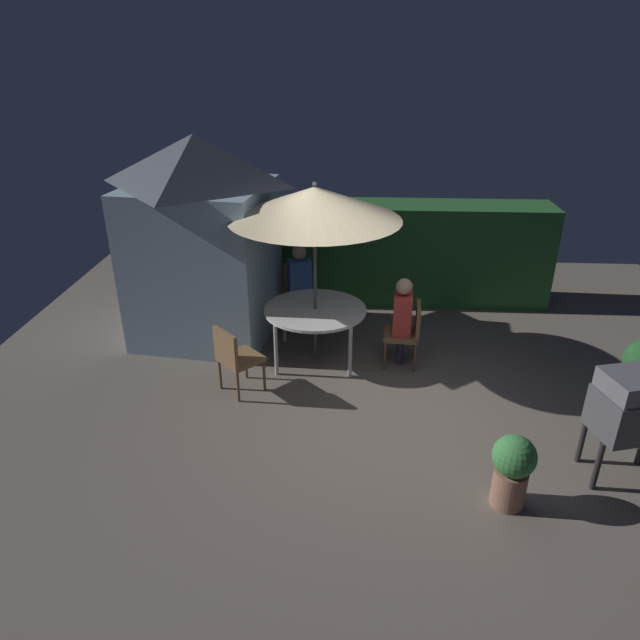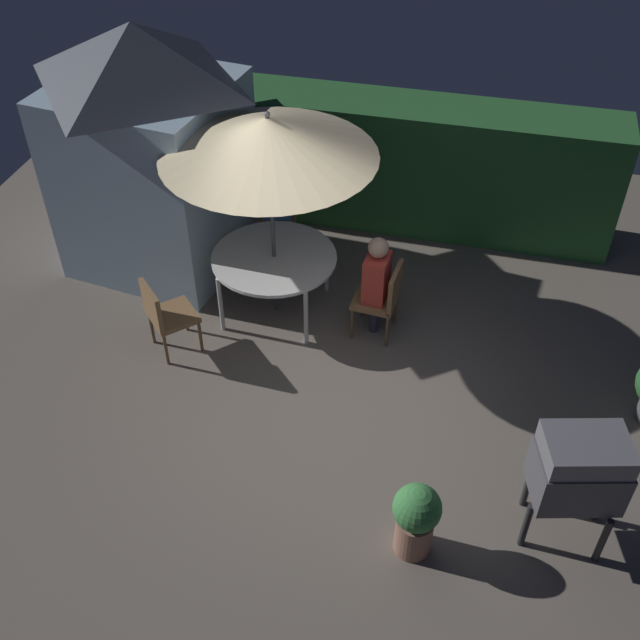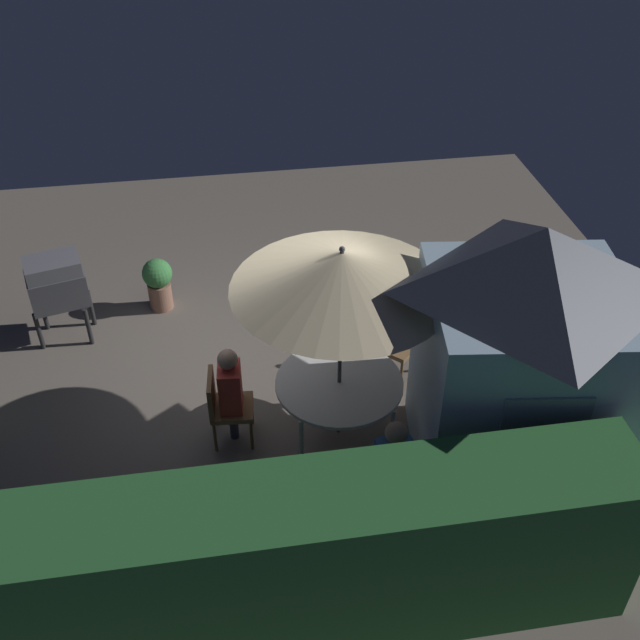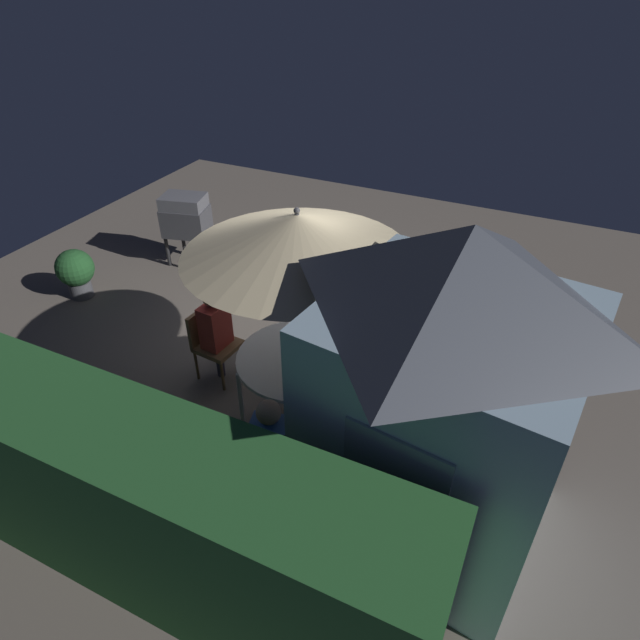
{
  "view_description": "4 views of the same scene",
  "coord_description": "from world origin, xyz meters",
  "px_view_note": "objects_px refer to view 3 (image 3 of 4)",
  "views": [
    {
      "loc": [
        -0.36,
        -5.78,
        3.96
      ],
      "look_at": [
        -0.7,
        0.31,
        1.05
      ],
      "focal_mm": 31.95,
      "sensor_mm": 36.0,
      "label": 1
    },
    {
      "loc": [
        1.29,
        -5.16,
        5.71
      ],
      "look_at": [
        -0.05,
        0.28,
        0.82
      ],
      "focal_mm": 42.22,
      "sensor_mm": 36.0,
      "label": 2
    },
    {
      "loc": [
        0.33,
        7.22,
        6.22
      ],
      "look_at": [
        -0.71,
        0.63,
        1.14
      ],
      "focal_mm": 42.05,
      "sensor_mm": 36.0,
      "label": 3
    },
    {
      "loc": [
        -2.95,
        5.26,
        4.41
      ],
      "look_at": [
        -0.77,
        0.66,
        0.85
      ],
      "focal_mm": 30.2,
      "sensor_mm": 36.0,
      "label": 4
    }
  ],
  "objects_px": {
    "bbq_grill": "(56,283)",
    "chair_near_shed": "(224,404)",
    "person_in_red": "(230,385)",
    "person_in_blue": "(394,460)",
    "potted_plant_by_grill": "(158,282)",
    "garden_shed": "(521,356)",
    "patio_table": "(339,385)",
    "patio_umbrella": "(342,270)",
    "chair_far_side": "(397,484)",
    "chair_toward_hedge": "(401,337)"
  },
  "relations": [
    {
      "from": "garden_shed",
      "to": "person_in_red",
      "type": "xyz_separation_m",
      "value": [
        2.85,
        -0.82,
        -0.72
      ]
    },
    {
      "from": "chair_toward_hedge",
      "to": "patio_umbrella",
      "type": "bearing_deg",
      "value": 45.19
    },
    {
      "from": "person_in_red",
      "to": "chair_toward_hedge",
      "type": "bearing_deg",
      "value": -158.28
    },
    {
      "from": "bbq_grill",
      "to": "potted_plant_by_grill",
      "type": "bearing_deg",
      "value": -158.97
    },
    {
      "from": "garden_shed",
      "to": "patio_table",
      "type": "height_order",
      "value": "garden_shed"
    },
    {
      "from": "chair_near_shed",
      "to": "person_in_blue",
      "type": "height_order",
      "value": "person_in_blue"
    },
    {
      "from": "chair_near_shed",
      "to": "potted_plant_by_grill",
      "type": "bearing_deg",
      "value": -74.09
    },
    {
      "from": "chair_near_shed",
      "to": "chair_toward_hedge",
      "type": "distance_m",
      "value": 2.35
    },
    {
      "from": "patio_umbrella",
      "to": "patio_table",
      "type": "bearing_deg",
      "value": 116.57
    },
    {
      "from": "bbq_grill",
      "to": "potted_plant_by_grill",
      "type": "height_order",
      "value": "bbq_grill"
    },
    {
      "from": "garden_shed",
      "to": "chair_toward_hedge",
      "type": "height_order",
      "value": "garden_shed"
    },
    {
      "from": "garden_shed",
      "to": "patio_umbrella",
      "type": "distance_m",
      "value": 1.95
    },
    {
      "from": "chair_far_side",
      "to": "potted_plant_by_grill",
      "type": "distance_m",
      "value": 4.69
    },
    {
      "from": "patio_table",
      "to": "person_in_red",
      "type": "height_order",
      "value": "person_in_red"
    },
    {
      "from": "patio_table",
      "to": "potted_plant_by_grill",
      "type": "relative_size",
      "value": 1.82
    },
    {
      "from": "potted_plant_by_grill",
      "to": "person_in_blue",
      "type": "relative_size",
      "value": 0.61
    },
    {
      "from": "chair_near_shed",
      "to": "patio_umbrella",
      "type": "bearing_deg",
      "value": 175.03
    },
    {
      "from": "patio_table",
      "to": "bbq_grill",
      "type": "height_order",
      "value": "bbq_grill"
    },
    {
      "from": "person_in_red",
      "to": "person_in_blue",
      "type": "height_order",
      "value": "same"
    },
    {
      "from": "chair_toward_hedge",
      "to": "person_in_red",
      "type": "xyz_separation_m",
      "value": [
        2.11,
        0.84,
        0.26
      ]
    },
    {
      "from": "bbq_grill",
      "to": "person_in_blue",
      "type": "bearing_deg",
      "value": 135.38
    },
    {
      "from": "patio_umbrella",
      "to": "chair_toward_hedge",
      "type": "height_order",
      "value": "patio_umbrella"
    },
    {
      "from": "garden_shed",
      "to": "patio_umbrella",
      "type": "height_order",
      "value": "garden_shed"
    },
    {
      "from": "chair_near_shed",
      "to": "chair_far_side",
      "type": "distance_m",
      "value": 2.13
    },
    {
      "from": "patio_umbrella",
      "to": "person_in_blue",
      "type": "relative_size",
      "value": 1.97
    },
    {
      "from": "chair_near_shed",
      "to": "bbq_grill",
      "type": "bearing_deg",
      "value": -47.98
    },
    {
      "from": "patio_umbrella",
      "to": "bbq_grill",
      "type": "distance_m",
      "value": 4.19
    },
    {
      "from": "person_in_red",
      "to": "chair_far_side",
      "type": "bearing_deg",
      "value": 137.45
    },
    {
      "from": "patio_table",
      "to": "chair_far_side",
      "type": "relative_size",
      "value": 1.55
    },
    {
      "from": "chair_far_side",
      "to": "patio_umbrella",
      "type": "bearing_deg",
      "value": -75.2
    },
    {
      "from": "garden_shed",
      "to": "chair_near_shed",
      "type": "bearing_deg",
      "value": -15.74
    },
    {
      "from": "chair_toward_hedge",
      "to": "potted_plant_by_grill",
      "type": "height_order",
      "value": "chair_toward_hedge"
    },
    {
      "from": "patio_table",
      "to": "patio_umbrella",
      "type": "distance_m",
      "value": 1.5
    },
    {
      "from": "bbq_grill",
      "to": "chair_near_shed",
      "type": "bearing_deg",
      "value": 132.02
    },
    {
      "from": "chair_near_shed",
      "to": "potted_plant_by_grill",
      "type": "distance_m",
      "value": 2.76
    },
    {
      "from": "chair_near_shed",
      "to": "chair_far_side",
      "type": "relative_size",
      "value": 1.0
    },
    {
      "from": "potted_plant_by_grill",
      "to": "person_in_blue",
      "type": "distance_m",
      "value": 4.62
    },
    {
      "from": "bbq_grill",
      "to": "potted_plant_by_grill",
      "type": "relative_size",
      "value": 1.57
    },
    {
      "from": "bbq_grill",
      "to": "chair_near_shed",
      "type": "xyz_separation_m",
      "value": [
        -1.97,
        2.19,
        -0.33
      ]
    },
    {
      "from": "person_in_blue",
      "to": "chair_near_shed",
      "type": "bearing_deg",
      "value": -39.81
    },
    {
      "from": "patio_table",
      "to": "person_in_blue",
      "type": "height_order",
      "value": "person_in_blue"
    },
    {
      "from": "chair_near_shed",
      "to": "chair_toward_hedge",
      "type": "height_order",
      "value": "same"
    },
    {
      "from": "bbq_grill",
      "to": "person_in_red",
      "type": "xyz_separation_m",
      "value": [
        -2.06,
        2.19,
        -0.06
      ]
    },
    {
      "from": "chair_near_shed",
      "to": "chair_toward_hedge",
      "type": "relative_size",
      "value": 1.0
    },
    {
      "from": "chair_far_side",
      "to": "person_in_red",
      "type": "relative_size",
      "value": 0.71
    },
    {
      "from": "person_in_red",
      "to": "potted_plant_by_grill",
      "type": "bearing_deg",
      "value": -72.45
    },
    {
      "from": "patio_umbrella",
      "to": "chair_toward_hedge",
      "type": "bearing_deg",
      "value": -134.81
    },
    {
      "from": "bbq_grill",
      "to": "chair_far_side",
      "type": "xyz_separation_m",
      "value": [
        -3.57,
        3.59,
        -0.33
      ]
    },
    {
      "from": "person_in_red",
      "to": "bbq_grill",
      "type": "bearing_deg",
      "value": -46.87
    },
    {
      "from": "patio_table",
      "to": "patio_umbrella",
      "type": "xyz_separation_m",
      "value": [
        0.0,
        -0.0,
        1.5
      ]
    }
  ]
}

